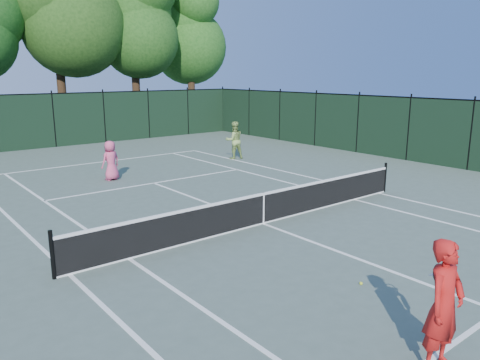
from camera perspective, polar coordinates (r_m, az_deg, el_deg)
ground at (r=13.34m, az=2.84°, el=-5.34°), size 90.00×90.00×0.00m
sideline_doubles_left at (r=10.75m, az=-20.05°, el=-10.78°), size 0.10×23.77×0.01m
sideline_doubles_right at (r=17.33m, az=16.55°, el=-1.54°), size 0.10×23.77×0.01m
sideline_singles_left at (r=11.20m, az=-13.35°, el=-9.34°), size 0.10×23.77×0.01m
sideline_singles_right at (r=16.25m, az=13.78°, el=-2.33°), size 0.10×23.77×0.01m
baseline_far at (r=23.32m, az=-16.92°, el=2.08°), size 10.97×0.10×0.01m
service_line_far at (r=18.43m, az=-10.46°, el=-0.36°), size 8.23×0.10×0.01m
center_service_line at (r=13.34m, az=2.84°, el=-5.33°), size 0.10×12.80×0.01m
tennis_net at (r=13.19m, az=2.86°, el=-3.37°), size 11.69×0.09×1.06m
fence_far at (r=28.84m, az=-21.74°, el=6.72°), size 24.00×0.05×3.00m
fence_right at (r=22.67m, az=26.33°, el=4.83°), size 0.05×36.00×3.00m
tree_4 at (r=34.90m, az=-12.98°, el=19.18°), size 6.20×6.20×12.97m
tree_5 at (r=37.75m, az=-6.11°, el=18.27°), size 5.80×5.80×12.23m
coach at (r=7.40m, az=23.64°, el=-13.88°), size 0.96×0.64×1.96m
player_pink at (r=19.21m, az=-15.48°, el=2.30°), size 0.86×0.65×1.57m
player_green at (r=23.16m, az=-0.71°, el=4.87°), size 1.07×0.95×1.84m
loose_ball_near_cart at (r=9.97m, az=14.54°, el=-12.09°), size 0.07×0.07×0.07m
loose_ball_midcourt at (r=9.77m, az=23.23°, el=-13.32°), size 0.07×0.07×0.07m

